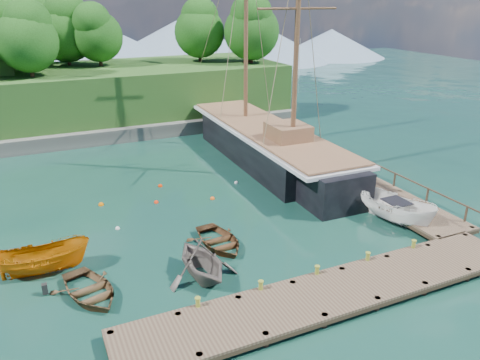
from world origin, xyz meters
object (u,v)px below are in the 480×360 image
object	(u,v)px
motorboat_orange	(45,273)
rowboat_2	(219,246)
rowboat_0	(91,296)
rowboat_1	(202,277)
schooner	(266,147)
cabin_boat_white	(394,223)

from	to	relation	value
motorboat_orange	rowboat_2	bearing A→B (deg)	-92.06
rowboat_0	rowboat_1	bearing A→B (deg)	-23.18
rowboat_1	rowboat_2	distance (m)	3.24
rowboat_1	rowboat_2	xyz separation A→B (m)	(1.97, 2.57, 0.00)
schooner	rowboat_2	bearing A→B (deg)	-126.47
rowboat_0	motorboat_orange	distance (m)	3.43
rowboat_2	cabin_boat_white	world-z (taller)	cabin_boat_white
rowboat_1	motorboat_orange	size ratio (longest dim) A/B	0.90
motorboat_orange	cabin_boat_white	world-z (taller)	cabin_boat_white
rowboat_1	rowboat_0	bearing A→B (deg)	166.65
schooner	cabin_boat_white	bearing A→B (deg)	-81.20
motorboat_orange	schooner	xyz separation A→B (m)	(18.02, 10.58, 1.23)
motorboat_orange	schooner	bearing A→B (deg)	-54.85
rowboat_1	motorboat_orange	bearing A→B (deg)	146.84
rowboat_1	motorboat_orange	world-z (taller)	rowboat_1
rowboat_0	rowboat_1	xyz separation A→B (m)	(5.23, -0.70, 0.00)
cabin_boat_white	rowboat_0	bearing A→B (deg)	166.65
rowboat_0	schooner	size ratio (longest dim) A/B	0.14
rowboat_1	cabin_boat_white	bearing A→B (deg)	-2.48
motorboat_orange	cabin_boat_white	distance (m)	19.99
rowboat_1	cabin_boat_white	xyz separation A→B (m)	(12.77, 0.72, 0.00)
rowboat_2	rowboat_1	bearing A→B (deg)	-132.12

